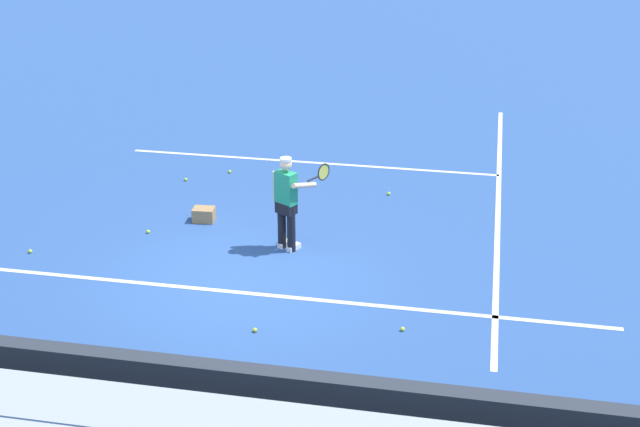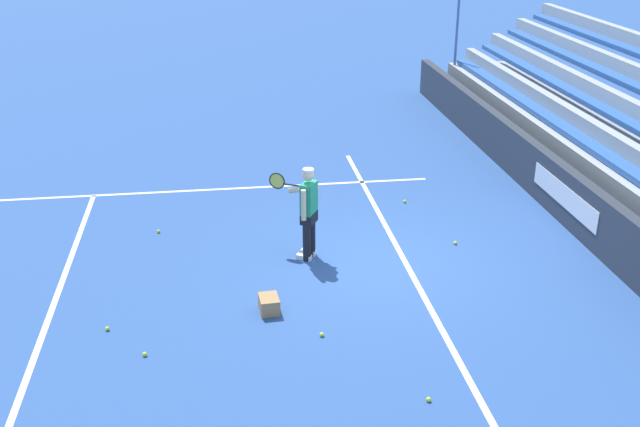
# 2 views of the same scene
# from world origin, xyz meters

# --- Properties ---
(ground_plane) EXTENTS (160.00, 160.00, 0.00)m
(ground_plane) POSITION_xyz_m (0.00, 0.00, 0.00)
(ground_plane) COLOR #2D5193
(court_baseline_white) EXTENTS (12.00, 0.10, 0.01)m
(court_baseline_white) POSITION_xyz_m (0.00, -0.50, 0.00)
(court_baseline_white) COLOR white
(court_baseline_white) RESTS_ON ground
(court_sideline_white) EXTENTS (0.10, 12.00, 0.01)m
(court_sideline_white) POSITION_xyz_m (4.11, 4.00, 0.00)
(court_sideline_white) COLOR white
(court_sideline_white) RESTS_ON ground
(court_service_line_white) EXTENTS (8.22, 0.10, 0.01)m
(court_service_line_white) POSITION_xyz_m (0.00, 5.50, 0.00)
(court_service_line_white) COLOR white
(court_service_line_white) RESTS_ON ground
(back_wall_sponsor_board) EXTENTS (24.16, 0.25, 1.10)m
(back_wall_sponsor_board) POSITION_xyz_m (-0.01, -4.13, 0.55)
(back_wall_sponsor_board) COLOR #2D333D
(back_wall_sponsor_board) RESTS_ON ground
(tennis_player) EXTENTS (0.91, 0.88, 1.71)m
(tennis_player) POSITION_xyz_m (0.47, 1.21, 0.89)
(tennis_player) COLOR black
(tennis_player) RESTS_ON ground
(ball_box_cardboard) EXTENTS (0.42, 0.33, 0.26)m
(ball_box_cardboard) POSITION_xyz_m (-1.36, 2.06, 0.13)
(ball_box_cardboard) COLOR #A87F51
(ball_box_cardboard) RESTS_ON ground
(tennis_ball_stray_back) EXTENTS (0.07, 0.07, 0.07)m
(tennis_ball_stray_back) POSITION_xyz_m (-3.94, 0.18, 0.03)
(tennis_ball_stray_back) COLOR #CCE533
(tennis_ball_stray_back) RESTS_ON ground
(tennis_ball_midcourt) EXTENTS (0.07, 0.07, 0.07)m
(tennis_ball_midcourt) POSITION_xyz_m (2.76, -1.17, 0.03)
(tennis_ball_midcourt) COLOR #CCE533
(tennis_ball_midcourt) RESTS_ON ground
(tennis_ball_far_right) EXTENTS (0.07, 0.07, 0.07)m
(tennis_ball_far_right) POSITION_xyz_m (-1.58, 4.54, 0.03)
(tennis_ball_far_right) COLOR #CCE533
(tennis_ball_far_right) RESTS_ON ground
(tennis_ball_on_baseline) EXTENTS (0.07, 0.07, 0.07)m
(tennis_ball_on_baseline) POSITION_xyz_m (1.93, 3.98, 0.03)
(tennis_ball_on_baseline) COLOR #CCE533
(tennis_ball_on_baseline) RESTS_ON ground
(tennis_ball_far_left) EXTENTS (0.07, 0.07, 0.07)m
(tennis_ball_far_left) POSITION_xyz_m (0.61, -1.62, 0.03)
(tennis_ball_far_left) COLOR #CCE533
(tennis_ball_far_left) RESTS_ON ground
(tennis_ball_by_box) EXTENTS (0.07, 0.07, 0.07)m
(tennis_ball_by_box) POSITION_xyz_m (-2.20, 1.34, 0.03)
(tennis_ball_by_box) COLOR #CCE533
(tennis_ball_by_box) RESTS_ON ground
(tennis_ball_near_player) EXTENTS (0.07, 0.07, 0.07)m
(tennis_ball_near_player) POSITION_xyz_m (-2.36, 3.93, 0.03)
(tennis_ball_near_player) COLOR #CCE533
(tennis_ball_near_player) RESTS_ON ground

